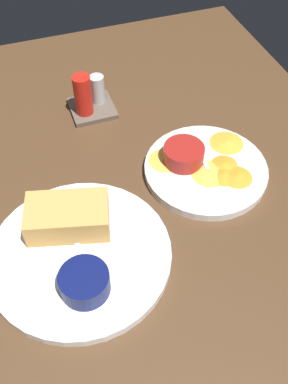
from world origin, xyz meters
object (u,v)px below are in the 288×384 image
Objects in this scene: plate_chips_companion at (206,170)px; ramekin_light_gravy at (184,154)px; plate_sandwich_main at (80,255)px; sandwich_half_near at (68,217)px; ramekin_dark_sauce at (85,282)px; spoon_by_gravy_ramekin at (197,147)px; condiment_caddy at (89,98)px; spoon_by_dark_ramekin at (79,255)px.

ramekin_light_gravy is at bearing 140.19° from plate_chips_companion.
plate_sandwich_main is 1.96× the size of sandwich_half_near.
ramekin_dark_sauce reaches higher than spoon_by_gravy_ramekin.
ramekin_dark_sauce is at bearing -141.57° from spoon_by_gravy_ramekin.
condiment_caddy is (10.66, 34.28, 2.61)cm from plate_sandwich_main.
spoon_by_gravy_ramekin is 24.90cm from condiment_caddy.
sandwich_half_near is at bearing 93.32° from plate_sandwich_main.
spoon_by_gravy_ramekin is at bearing 29.66° from plate_sandwich_main.
ramekin_dark_sauce is 0.74× the size of spoon_by_dark_ramekin.
spoon_by_dark_ramekin is 36.66cm from condiment_caddy.
ramekin_dark_sauce is 0.74× the size of spoon_by_gravy_ramekin.
spoon_by_dark_ramekin is (-0.19, -0.71, 1.16)cm from plate_sandwich_main.
plate_sandwich_main is at bearing -150.18° from ramekin_light_gravy.
sandwich_half_near is 27.05cm from plate_chips_companion.
sandwich_half_near is at bearing -161.75° from ramekin_light_gravy.
sandwich_half_near is 0.65× the size of plate_chips_companion.
condiment_caddy reaches higher than ramekin_light_gravy.
plate_chips_companion is 28.71cm from condiment_caddy.
plate_chips_companion is at bearing 22.56° from spoon_by_dark_ramekin.
plate_chips_companion is 2.27× the size of spoon_by_gravy_ramekin.
spoon_by_gravy_ramekin is at bearing 38.43° from ramekin_dark_sauce.
ramekin_dark_sauce is at bearing -140.25° from ramekin_light_gravy.
spoon_by_dark_ramekin and spoon_by_gravy_ramekin have the same top height.
spoon_by_gravy_ramekin is (26.39, 15.03, 1.16)cm from plate_sandwich_main.
ramekin_light_gravy is 0.78× the size of condiment_caddy.
condiment_caddy is (-12.08, 21.25, 0.04)cm from ramekin_light_gravy.
plate_chips_companion is 3.02× the size of ramekin_light_gravy.
spoon_by_dark_ramekin reaches higher than plate_sandwich_main.
ramekin_dark_sauce is 0.77× the size of condiment_caddy.
plate_sandwich_main is 26.34cm from ramekin_light_gravy.
spoon_by_gravy_ramekin is 1.04× the size of condiment_caddy.
plate_sandwich_main is 3.84× the size of ramekin_light_gravy.
spoon_by_gravy_ramekin is (0.27, 4.81, 1.16)cm from plate_chips_companion.
condiment_caddy is at bearing 72.77° from spoon_by_dark_ramekin.
plate_sandwich_main is 30.39cm from spoon_by_gravy_ramekin.
spoon_by_gravy_ramekin is at bearing 19.77° from sandwich_half_near.
ramekin_dark_sauce is at bearing -148.13° from plate_chips_companion.
sandwich_half_near is 1.54× the size of condiment_caddy.
plate_chips_companion is (26.75, 16.63, -2.75)cm from ramekin_dark_sauce.
ramekin_dark_sauce is at bearing -91.56° from sandwich_half_near.
ramekin_dark_sauce reaches higher than plate_sandwich_main.
ramekin_light_gravy is at bearing 29.82° from plate_sandwich_main.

